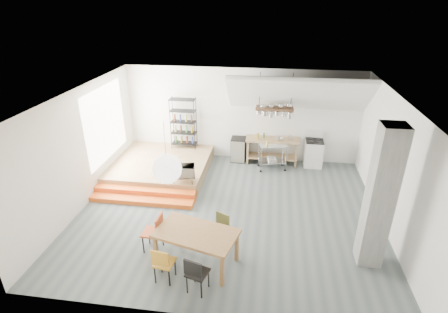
# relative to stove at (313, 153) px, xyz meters

# --- Properties ---
(floor) EXTENTS (8.00, 8.00, 0.00)m
(floor) POSITION_rel_stove_xyz_m (-2.50, -3.16, -0.48)
(floor) COLOR #4E585A
(floor) RESTS_ON ground
(wall_back) EXTENTS (8.00, 0.04, 3.20)m
(wall_back) POSITION_rel_stove_xyz_m (-2.50, 0.34, 1.12)
(wall_back) COLOR silver
(wall_back) RESTS_ON ground
(wall_left) EXTENTS (0.04, 7.00, 3.20)m
(wall_left) POSITION_rel_stove_xyz_m (-6.50, -3.16, 1.12)
(wall_left) COLOR silver
(wall_left) RESTS_ON ground
(wall_right) EXTENTS (0.04, 7.00, 3.20)m
(wall_right) POSITION_rel_stove_xyz_m (1.50, -3.16, 1.12)
(wall_right) COLOR silver
(wall_right) RESTS_ON ground
(ceiling) EXTENTS (8.00, 7.00, 0.02)m
(ceiling) POSITION_rel_stove_xyz_m (-2.50, -3.16, 2.72)
(ceiling) COLOR white
(ceiling) RESTS_ON wall_back
(slope_ceiling) EXTENTS (4.40, 1.44, 1.32)m
(slope_ceiling) POSITION_rel_stove_xyz_m (-0.70, -0.26, 2.07)
(slope_ceiling) COLOR white
(slope_ceiling) RESTS_ON wall_back
(window_pane) EXTENTS (0.02, 2.50, 2.20)m
(window_pane) POSITION_rel_stove_xyz_m (-6.48, -1.66, 1.32)
(window_pane) COLOR white
(window_pane) RESTS_ON wall_left
(platform) EXTENTS (3.00, 3.00, 0.40)m
(platform) POSITION_rel_stove_xyz_m (-5.00, -1.16, -0.28)
(platform) COLOR #927249
(platform) RESTS_ON ground
(step_lower) EXTENTS (3.00, 0.35, 0.13)m
(step_lower) POSITION_rel_stove_xyz_m (-5.00, -3.11, -0.41)
(step_lower) COLOR orange
(step_lower) RESTS_ON ground
(step_upper) EXTENTS (3.00, 0.35, 0.27)m
(step_upper) POSITION_rel_stove_xyz_m (-5.00, -2.76, -0.35)
(step_upper) COLOR orange
(step_upper) RESTS_ON ground
(concrete_column) EXTENTS (0.50, 0.50, 3.20)m
(concrete_column) POSITION_rel_stove_xyz_m (0.80, -4.66, 1.12)
(concrete_column) COLOR slate
(concrete_column) RESTS_ON ground
(kitchen_counter) EXTENTS (1.80, 0.60, 0.91)m
(kitchen_counter) POSITION_rel_stove_xyz_m (-1.40, -0.01, 0.15)
(kitchen_counter) COLOR #927249
(kitchen_counter) RESTS_ON ground
(stove) EXTENTS (0.60, 0.60, 1.18)m
(stove) POSITION_rel_stove_xyz_m (0.00, 0.00, 0.00)
(stove) COLOR white
(stove) RESTS_ON ground
(pot_rack) EXTENTS (1.20, 0.50, 1.43)m
(pot_rack) POSITION_rel_stove_xyz_m (-1.37, -0.23, 1.50)
(pot_rack) COLOR #3E2818
(pot_rack) RESTS_ON ceiling
(wire_shelving) EXTENTS (0.88, 0.38, 1.80)m
(wire_shelving) POSITION_rel_stove_xyz_m (-4.50, 0.04, 0.85)
(wire_shelving) COLOR black
(wire_shelving) RESTS_ON platform
(microwave_shelf) EXTENTS (0.60, 0.40, 0.16)m
(microwave_shelf) POSITION_rel_stove_xyz_m (-3.90, -2.41, 0.07)
(microwave_shelf) COLOR #927249
(microwave_shelf) RESTS_ON platform
(paper_lantern) EXTENTS (0.60, 0.60, 0.60)m
(paper_lantern) POSITION_rel_stove_xyz_m (-3.50, -5.11, 1.72)
(paper_lantern) COLOR white
(paper_lantern) RESTS_ON ceiling
(dining_table) EXTENTS (1.91, 1.37, 0.82)m
(dining_table) POSITION_rel_stove_xyz_m (-2.92, -5.26, 0.25)
(dining_table) COLOR brown
(dining_table) RESTS_ON ground
(chair_mustard) EXTENTS (0.44, 0.44, 0.86)m
(chair_mustard) POSITION_rel_stove_xyz_m (-3.47, -5.91, 0.03)
(chair_mustard) COLOR #B57C1F
(chair_mustard) RESTS_ON ground
(chair_black) EXTENTS (0.49, 0.49, 0.86)m
(chair_black) POSITION_rel_stove_xyz_m (-2.76, -6.10, 0.04)
(chair_black) COLOR black
(chair_black) RESTS_ON ground
(chair_olive) EXTENTS (0.50, 0.50, 0.82)m
(chair_olive) POSITION_rel_stove_xyz_m (-2.51, -4.58, 0.01)
(chair_olive) COLOR brown
(chair_olive) RESTS_ON ground
(chair_red) EXTENTS (0.45, 0.45, 0.93)m
(chair_red) POSITION_rel_stove_xyz_m (-3.93, -4.98, 0.07)
(chair_red) COLOR #BC461A
(chair_red) RESTS_ON ground
(rolling_cart) EXTENTS (0.98, 0.68, 0.88)m
(rolling_cart) POSITION_rel_stove_xyz_m (-1.38, -0.46, 0.09)
(rolling_cart) COLOR silver
(rolling_cart) RESTS_ON ground
(mini_fridge) EXTENTS (0.50, 0.50, 0.85)m
(mini_fridge) POSITION_rel_stove_xyz_m (-2.57, 0.04, -0.06)
(mini_fridge) COLOR black
(mini_fridge) RESTS_ON ground
(microwave) EXTENTS (0.67, 0.52, 0.33)m
(microwave) POSITION_rel_stove_xyz_m (-3.90, -2.41, 0.25)
(microwave) COLOR beige
(microwave) RESTS_ON microwave_shelf
(bowl) EXTENTS (0.32, 0.32, 0.06)m
(bowl) POSITION_rel_stove_xyz_m (-1.18, -0.06, 0.46)
(bowl) COLOR silver
(bowl) RESTS_ON kitchen_counter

